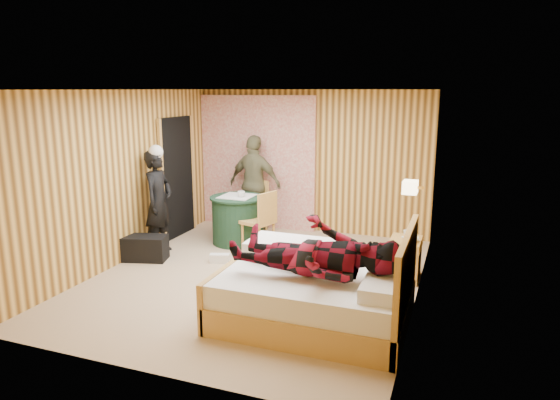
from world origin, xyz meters
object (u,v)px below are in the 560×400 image
(wall_lamp, at_px, (410,187))
(round_table, at_px, (238,219))
(nightstand, at_px, (405,258))
(chair_near, at_px, (262,217))
(woman_standing, at_px, (159,202))
(man_at_table, at_px, (255,184))
(bed, at_px, (318,292))
(duffel_bag, at_px, (145,248))
(man_on_bed, at_px, (315,240))
(chair_far, at_px, (256,202))

(wall_lamp, distance_m, round_table, 3.11)
(nightstand, relative_size, chair_near, 0.59)
(nightstand, height_order, woman_standing, woman_standing)
(chair_near, xyz_separation_m, man_at_table, (-0.55, 1.02, 0.31))
(wall_lamp, xyz_separation_m, round_table, (-2.83, 0.90, -0.90))
(bed, distance_m, man_at_table, 3.68)
(duffel_bag, bearing_deg, bed, -33.63)
(wall_lamp, relative_size, nightstand, 0.46)
(chair_near, bearing_deg, wall_lamp, 92.16)
(wall_lamp, distance_m, bed, 1.86)
(chair_near, height_order, man_at_table, man_at_table)
(nightstand, relative_size, man_on_bed, 0.32)
(bed, bearing_deg, wall_lamp, 59.57)
(man_at_table, xyz_separation_m, man_on_bed, (2.06, -3.24, 0.12))
(man_at_table, height_order, man_on_bed, man_on_bed)
(bed, bearing_deg, woman_standing, 154.73)
(chair_near, bearing_deg, chair_far, -134.06)
(man_at_table, bearing_deg, wall_lamp, 157.52)
(bed, relative_size, woman_standing, 1.26)
(duffel_bag, bearing_deg, nightstand, -6.25)
(woman_standing, relative_size, man_at_table, 0.93)
(round_table, xyz_separation_m, chair_near, (0.55, -0.27, 0.16))
(woman_standing, xyz_separation_m, man_at_table, (0.93, 1.61, 0.06))
(wall_lamp, height_order, round_table, wall_lamp)
(wall_lamp, distance_m, man_on_bed, 1.80)
(bed, distance_m, woman_standing, 3.32)
(woman_standing, bearing_deg, nightstand, -89.93)
(wall_lamp, relative_size, man_on_bed, 0.15)
(wall_lamp, relative_size, duffel_bag, 0.40)
(man_on_bed, bearing_deg, round_table, 129.62)
(round_table, bearing_deg, nightstand, -13.76)
(chair_near, xyz_separation_m, duffel_bag, (-1.49, -1.00, -0.37))
(man_at_table, bearing_deg, duffel_bag, 72.86)
(wall_lamp, xyz_separation_m, bed, (-0.80, -1.36, -0.98))
(wall_lamp, bearing_deg, chair_far, 150.28)
(round_table, bearing_deg, man_on_bed, -50.38)
(duffel_bag, height_order, man_at_table, man_at_table)
(man_at_table, relative_size, man_on_bed, 0.97)
(wall_lamp, bearing_deg, nightstand, 101.28)
(chair_near, relative_size, man_at_table, 0.56)
(round_table, xyz_separation_m, woman_standing, (-0.93, -0.86, 0.40))
(chair_far, height_order, man_on_bed, man_on_bed)
(wall_lamp, distance_m, woman_standing, 3.80)
(wall_lamp, relative_size, man_at_table, 0.15)
(chair_far, height_order, woman_standing, woman_standing)
(chair_near, relative_size, man_on_bed, 0.54)
(round_table, distance_m, chair_near, 0.63)
(chair_far, distance_m, woman_standing, 1.85)
(bed, xyz_separation_m, woman_standing, (-2.97, 1.40, 0.48))
(nightstand, xyz_separation_m, woman_standing, (-3.72, -0.18, 0.52))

